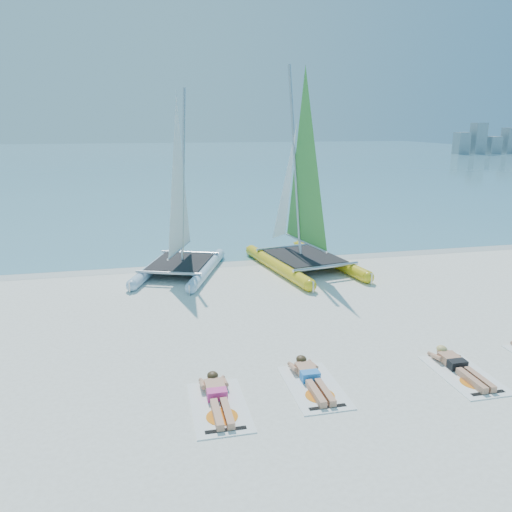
{
  "coord_description": "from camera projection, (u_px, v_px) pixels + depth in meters",
  "views": [
    {
      "loc": [
        -3.19,
        -12.03,
        4.96
      ],
      "look_at": [
        -0.2,
        1.2,
        1.34
      ],
      "focal_mm": 35.0,
      "sensor_mm": 36.0,
      "label": 1
    }
  ],
  "objects": [
    {
      "name": "towel_c",
      "position": [
        464.0,
        375.0,
        10.14
      ],
      "size": [
        1.0,
        1.85,
        0.02
      ],
      "primitive_type": "cube",
      "color": "white",
      "rests_on": "ground"
    },
    {
      "name": "distant_skyline",
      "position": [
        492.0,
        142.0,
        82.65
      ],
      "size": [
        14.0,
        2.0,
        5.0
      ],
      "color": "#99A3A8",
      "rests_on": "ground"
    },
    {
      "name": "towel_b",
      "position": [
        314.0,
        387.0,
        9.67
      ],
      "size": [
        1.0,
        1.85,
        0.02
      ],
      "primitive_type": "cube",
      "color": "white",
      "rests_on": "ground"
    },
    {
      "name": "sunbather_b",
      "position": [
        311.0,
        377.0,
        9.83
      ],
      "size": [
        0.37,
        1.73,
        0.26
      ],
      "color": "tan",
      "rests_on": "towel_b"
    },
    {
      "name": "sunbather_c",
      "position": [
        458.0,
        365.0,
        10.29
      ],
      "size": [
        0.37,
        1.73,
        0.26
      ],
      "color": "tan",
      "rests_on": "towel_c"
    },
    {
      "name": "ground",
      "position": [
        273.0,
        315.0,
        13.3
      ],
      "size": [
        140.0,
        140.0,
        0.0
      ],
      "primitive_type": "plane",
      "color": "white",
      "rests_on": "ground"
    },
    {
      "name": "catamaran_blue",
      "position": [
        179.0,
        218.0,
        16.65
      ],
      "size": [
        3.71,
        5.12,
        6.32
      ],
      "rotation": [
        0.0,
        0.0,
        -0.36
      ],
      "color": "#C2E5FF",
      "rests_on": "ground"
    },
    {
      "name": "catamaran_yellow",
      "position": [
        298.0,
        203.0,
        17.51
      ],
      "size": [
        3.4,
        5.76,
        7.15
      ],
      "rotation": [
        0.0,
        0.0,
        0.18
      ],
      "color": "yellow",
      "rests_on": "ground"
    },
    {
      "name": "sunbather_a",
      "position": [
        217.0,
        396.0,
        9.15
      ],
      "size": [
        0.37,
        1.73,
        0.26
      ],
      "color": "tan",
      "rests_on": "towel_a"
    },
    {
      "name": "wet_sand_strip",
      "position": [
        236.0,
        261.0,
        18.48
      ],
      "size": [
        140.0,
        1.4,
        0.01
      ],
      "primitive_type": "cube",
      "color": "silver",
      "rests_on": "ground"
    },
    {
      "name": "sea",
      "position": [
        164.0,
        158.0,
        72.66
      ],
      "size": [
        140.0,
        115.0,
        0.01
      ],
      "primitive_type": "cube",
      "color": "#6CA1B4",
      "rests_on": "ground"
    },
    {
      "name": "towel_a",
      "position": [
        219.0,
        406.0,
        9.0
      ],
      "size": [
        1.0,
        1.85,
        0.02
      ],
      "primitive_type": "cube",
      "color": "white",
      "rests_on": "ground"
    }
  ]
}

